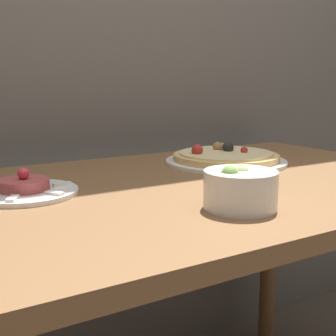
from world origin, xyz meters
name	(u,v)px	position (x,y,z in m)	size (l,w,h in m)	color
dining_table	(188,224)	(0.00, 0.42, 0.69)	(1.35, 0.83, 0.79)	brown
pizza_plate	(226,158)	(0.23, 0.56, 0.81)	(0.34, 0.34, 0.06)	white
tartare_plate	(24,189)	(-0.36, 0.50, 0.80)	(0.22, 0.22, 0.06)	white
small_bowl	(240,188)	(-0.05, 0.18, 0.83)	(0.14, 0.14, 0.08)	white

